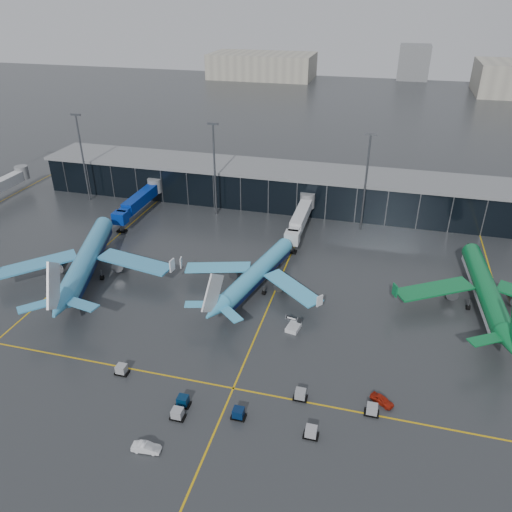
% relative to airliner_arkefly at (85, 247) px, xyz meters
% --- Properties ---
extents(ground, '(600.00, 600.00, 0.00)m').
position_rel_airliner_arkefly_xyz_m(ground, '(31.17, -10.82, -6.97)').
color(ground, '#282B2D').
rests_on(ground, ground).
extents(terminal_pier, '(142.00, 17.00, 10.70)m').
position_rel_airliner_arkefly_xyz_m(terminal_pier, '(31.17, 51.18, -1.55)').
color(terminal_pier, black).
rests_on(terminal_pier, ground).
extents(jet_bridges, '(94.00, 27.50, 7.20)m').
position_rel_airliner_arkefly_xyz_m(jet_bridges, '(-3.83, 32.17, -2.42)').
color(jet_bridges, '#595B60').
rests_on(jet_bridges, ground).
extents(flood_masts, '(203.00, 0.50, 25.50)m').
position_rel_airliner_arkefly_xyz_m(flood_masts, '(36.17, 39.18, 6.84)').
color(flood_masts, '#595B60').
rests_on(flood_masts, ground).
extents(distant_hangars, '(260.00, 71.00, 22.00)m').
position_rel_airliner_arkefly_xyz_m(distant_hangars, '(81.11, 259.26, 1.82)').
color(distant_hangars, '#B2AD99').
rests_on(distant_hangars, ground).
extents(taxi_lines, '(220.00, 120.00, 0.02)m').
position_rel_airliner_arkefly_xyz_m(taxi_lines, '(41.17, -0.21, -6.96)').
color(taxi_lines, gold).
rests_on(taxi_lines, ground).
extents(airliner_arkefly, '(51.69, 55.29, 13.94)m').
position_rel_airliner_arkefly_xyz_m(airliner_arkefly, '(0.00, 0.00, 0.00)').
color(airliner_arkefly, '#3E9ACC').
rests_on(airliner_arkefly, ground).
extents(airliner_klm_near, '(40.81, 44.28, 11.62)m').
position_rel_airliner_arkefly_xyz_m(airliner_klm_near, '(37.13, 4.45, -1.16)').
color(airliner_klm_near, '#45B3E4').
rests_on(airliner_klm_near, ground).
extents(airliner_aer_lingus, '(39.95, 44.73, 12.98)m').
position_rel_airliner_arkefly_xyz_m(airliner_aer_lingus, '(82.36, 9.45, -0.48)').
color(airliner_aer_lingus, '#0D6E35').
rests_on(airliner_aer_lingus, ground).
extents(baggage_carts, '(42.63, 10.05, 1.70)m').
position_rel_airliner_arkefly_xyz_m(baggage_carts, '(43.62, -29.57, -6.21)').
color(baggage_carts, black).
rests_on(baggage_carts, ground).
extents(mobile_airstair, '(2.73, 3.54, 3.45)m').
position_rel_airliner_arkefly_xyz_m(mobile_airstair, '(47.44, -8.07, -6.20)').
color(mobile_airstair, silver).
rests_on(mobile_airstair, ground).
extents(service_van_red, '(4.00, 3.30, 1.29)m').
position_rel_airliner_arkefly_xyz_m(service_van_red, '(64.19, -23.03, -6.33)').
color(service_van_red, '#A51D0C').
rests_on(service_van_red, ground).
extents(service_van_white, '(4.16, 1.82, 1.33)m').
position_rel_airliner_arkefly_xyz_m(service_van_white, '(33.19, -40.51, -6.31)').
color(service_van_white, silver).
rests_on(service_van_white, ground).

